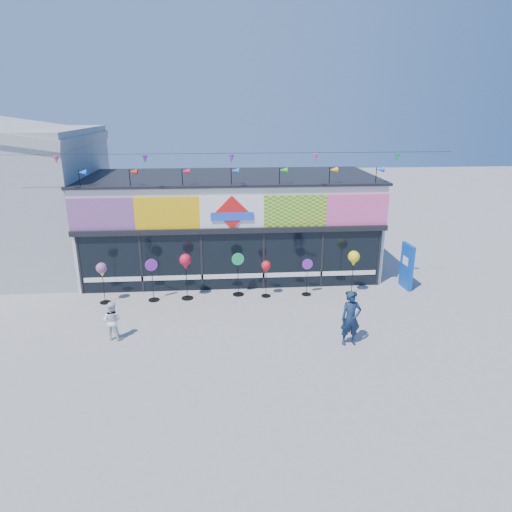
{
  "coord_description": "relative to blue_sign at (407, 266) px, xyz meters",
  "views": [
    {
      "loc": [
        -0.4,
        -13.34,
        6.85
      ],
      "look_at": [
        0.79,
        2.0,
        1.81
      ],
      "focal_mm": 32.0,
      "sensor_mm": 36.0,
      "label": 1
    }
  ],
  "objects": [
    {
      "name": "ground",
      "position": [
        -6.82,
        -3.02,
        -0.9
      ],
      "size": [
        80.0,
        80.0,
        0.0
      ],
      "primitive_type": "plane",
      "color": "gray",
      "rests_on": "ground"
    },
    {
      "name": "spinner_3",
      "position": [
        -6.64,
        -0.22,
        -0.02
      ],
      "size": [
        0.47,
        0.43,
        1.67
      ],
      "color": "black",
      "rests_on": "ground"
    },
    {
      "name": "spinner_6",
      "position": [
        -2.3,
        -0.49,
        0.49
      ],
      "size": [
        0.44,
        0.44,
        1.74
      ],
      "color": "black",
      "rests_on": "ground"
    },
    {
      "name": "spinner_4",
      "position": [
        -5.6,
        -0.45,
        0.24
      ],
      "size": [
        0.36,
        0.36,
        1.42
      ],
      "color": "black",
      "rests_on": "ground"
    },
    {
      "name": "blue_sign",
      "position": [
        0.0,
        0.0,
        0.0
      ],
      "size": [
        0.2,
        0.9,
        1.79
      ],
      "rotation": [
        0.0,
        0.0,
        0.07
      ],
      "color": "#0B43AE",
      "rests_on": "ground"
    },
    {
      "name": "spinner_5",
      "position": [
        -4.03,
        -0.41,
        -0.14
      ],
      "size": [
        0.4,
        0.37,
        1.44
      ],
      "color": "black",
      "rests_on": "ground"
    },
    {
      "name": "child",
      "position": [
        -10.63,
        -3.39,
        -0.29
      ],
      "size": [
        0.67,
        0.5,
        1.23
      ],
      "primitive_type": "imported",
      "rotation": [
        0.0,
        0.0,
        2.86
      ],
      "color": "white",
      "rests_on": "ground"
    },
    {
      "name": "adult_man",
      "position": [
        -3.43,
        -4.29,
        -0.05
      ],
      "size": [
        0.65,
        0.45,
        1.69
      ],
      "primitive_type": "imported",
      "rotation": [
        0.0,
        0.0,
        0.08
      ],
      "color": "#13233E",
      "rests_on": "ground"
    },
    {
      "name": "spinner_0",
      "position": [
        -11.55,
        -0.59,
        0.34
      ],
      "size": [
        0.39,
        0.39,
        1.55
      ],
      "color": "black",
      "rests_on": "ground"
    },
    {
      "name": "spinner_2",
      "position": [
        -8.56,
        -0.43,
        0.51
      ],
      "size": [
        0.45,
        0.45,
        1.76
      ],
      "color": "black",
      "rests_on": "ground"
    },
    {
      "name": "spinner_1",
      "position": [
        -9.8,
        -0.5,
        -0.05
      ],
      "size": [
        0.44,
        0.41,
        1.62
      ],
      "color": "black",
      "rests_on": "ground"
    },
    {
      "name": "kite_shop",
      "position": [
        -6.81,
        2.92,
        1.15
      ],
      "size": [
        16.0,
        5.7,
        5.31
      ],
      "color": "silver",
      "rests_on": "ground"
    }
  ]
}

